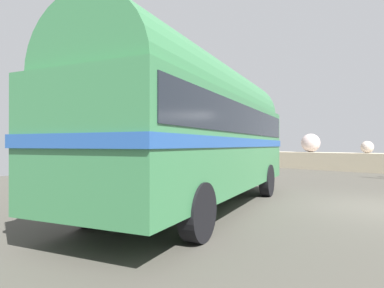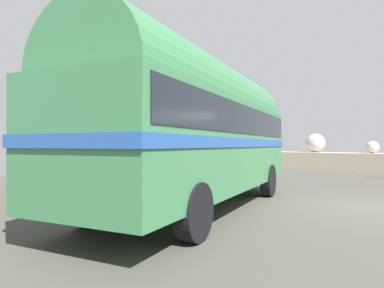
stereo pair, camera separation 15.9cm
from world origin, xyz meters
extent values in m
cube|color=#C7B18D|center=(-12.77, 11.91, 1.72)|extent=(1.44, 1.20, 1.24)
sphere|color=#B9A6A4|center=(-8.03, 12.26, 1.73)|extent=(1.25, 1.25, 1.25)
sphere|color=#B9A89F|center=(-4.34, 11.85, 1.46)|extent=(0.72, 0.72, 0.72)
cylinder|color=black|center=(-5.22, -1.22, 0.50)|extent=(0.61, 1.00, 0.96)
cylinder|color=black|center=(-3.17, -0.42, 0.50)|extent=(0.61, 1.00, 0.96)
cylinder|color=black|center=(-3.33, -6.07, 0.50)|extent=(0.61, 1.00, 0.96)
cylinder|color=black|center=(-1.27, -5.27, 0.50)|extent=(0.61, 1.00, 0.96)
cube|color=#367646|center=(-3.25, -3.25, 1.57)|extent=(5.30, 8.70, 2.10)
cylinder|color=#367646|center=(-3.25, -3.25, 2.62)|extent=(4.99, 8.31, 2.20)
cube|color=#254F95|center=(-3.25, -3.25, 1.63)|extent=(5.37, 8.79, 0.20)
cube|color=black|center=(-3.25, -3.25, 2.15)|extent=(5.21, 8.40, 0.64)
cube|color=silver|center=(-4.80, 0.73, 0.70)|extent=(2.18, 0.98, 0.28)
camera|label=1|loc=(2.46, -8.97, 1.57)|focal=30.75mm
camera|label=2|loc=(2.56, -8.86, 1.57)|focal=30.75mm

